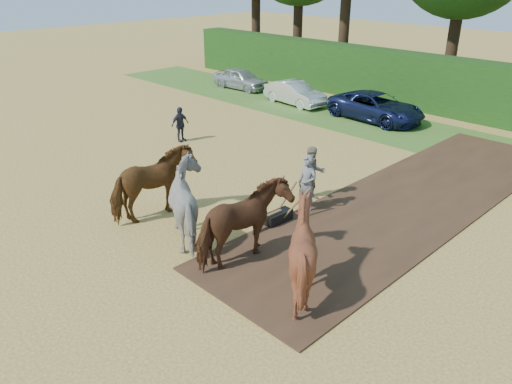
{
  "coord_description": "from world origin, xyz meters",
  "views": [
    {
      "loc": [
        8.92,
        -7.86,
        7.42
      ],
      "look_at": [
        -0.58,
        1.46,
        1.4
      ],
      "focal_mm": 35.0,
      "sensor_mm": 36.0,
      "label": 1
    }
  ],
  "objects": [
    {
      "name": "parked_cars",
      "position": [
        0.52,
        14.4,
        0.7
      ],
      "size": [
        35.42,
        2.95,
        1.48
      ],
      "color": "#B7BABF",
      "rests_on": "ground"
    },
    {
      "name": "spectator_near",
      "position": [
        -1.01,
        4.59,
        0.96
      ],
      "size": [
        1.12,
        1.18,
        1.92
      ],
      "primitive_type": "imported",
      "rotation": [
        0.0,
        0.0,
        0.98
      ],
      "color": "tan",
      "rests_on": "ground"
    },
    {
      "name": "hedgerow",
      "position": [
        0.0,
        18.5,
        1.5
      ],
      "size": [
        46.0,
        1.6,
        3.0
      ],
      "primitive_type": "cube",
      "color": "#14380F",
      "rests_on": "ground"
    },
    {
      "name": "spectator_far",
      "position": [
        -9.34,
        5.17,
        0.81
      ],
      "size": [
        0.44,
        0.97,
        1.62
      ],
      "primitive_type": "imported",
      "rotation": [
        0.0,
        0.0,
        1.61
      ],
      "color": "#252732",
      "rests_on": "ground"
    },
    {
      "name": "grass_verge",
      "position": [
        0.0,
        14.0,
        0.01
      ],
      "size": [
        50.0,
        5.0,
        0.03
      ],
      "primitive_type": "cube",
      "color": "#38601E",
      "rests_on": "ground"
    },
    {
      "name": "plough_team",
      "position": [
        -0.65,
        0.14,
        1.15
      ],
      "size": [
        7.59,
        5.49,
        2.31
      ],
      "color": "brown",
      "rests_on": "ground"
    },
    {
      "name": "earth_strip",
      "position": [
        1.5,
        7.0,
        0.03
      ],
      "size": [
        4.5,
        17.0,
        0.05
      ],
      "primitive_type": "cube",
      "color": "#472D1C",
      "rests_on": "ground"
    },
    {
      "name": "ground",
      "position": [
        0.0,
        0.0,
        0.0
      ],
      "size": [
        120.0,
        120.0,
        0.0
      ],
      "primitive_type": "plane",
      "color": "gold",
      "rests_on": "ground"
    }
  ]
}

